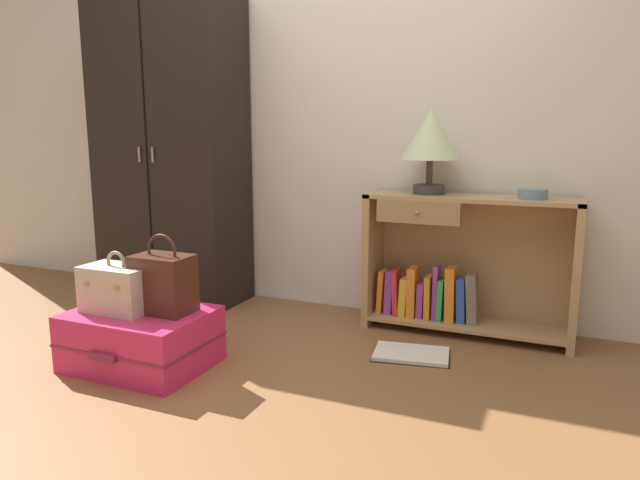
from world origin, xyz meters
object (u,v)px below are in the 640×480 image
(bowl, at_px, (533,194))
(open_book_on_floor, at_px, (411,354))
(train_case, at_px, (118,288))
(handbag, at_px, (163,283))
(bookshelf, at_px, (458,268))
(table_lamp, at_px, (431,138))
(suitcase_large, at_px, (141,338))
(wardrobe, at_px, (171,153))
(bottle, at_px, (72,337))

(bowl, bearing_deg, open_book_on_floor, -137.90)
(train_case, distance_m, handbag, 0.22)
(train_case, height_order, handbag, handbag)
(bookshelf, relative_size, table_lamp, 2.46)
(table_lamp, xyz_separation_m, train_case, (-1.18, -1.12, -0.68))
(bookshelf, bearing_deg, table_lamp, 177.74)
(table_lamp, relative_size, train_case, 1.40)
(handbag, bearing_deg, table_lamp, 47.06)
(suitcase_large, relative_size, train_case, 1.98)
(bowl, distance_m, handbag, 1.86)
(wardrobe, relative_size, handbag, 5.20)
(wardrobe, height_order, train_case, wardrobe)
(train_case, bearing_deg, open_book_on_floor, 27.94)
(wardrobe, xyz_separation_m, suitcase_large, (0.56, -1.00, -0.82))
(wardrobe, distance_m, bookshelf, 1.92)
(table_lamp, bearing_deg, bookshelf, -2.26)
(bookshelf, bearing_deg, open_book_on_floor, -105.80)
(table_lamp, xyz_separation_m, suitcase_large, (-1.08, -1.09, -0.92))
(bowl, bearing_deg, suitcase_large, -146.85)
(suitcase_large, bearing_deg, wardrobe, 119.24)
(table_lamp, distance_m, suitcase_large, 1.79)
(bookshelf, height_order, train_case, bookshelf)
(bottle, xyz_separation_m, open_book_on_floor, (1.55, 0.64, -0.08))
(table_lamp, relative_size, open_book_on_floor, 1.08)
(bookshelf, xyz_separation_m, table_lamp, (-0.18, 0.01, 0.70))
(handbag, bearing_deg, wardrobe, 124.94)
(bookshelf, bearing_deg, bowl, -3.82)
(bottle, bearing_deg, handbag, 6.77)
(wardrobe, bearing_deg, handbag, -55.06)
(bookshelf, height_order, table_lamp, table_lamp)
(wardrobe, height_order, table_lamp, wardrobe)
(bottle, bearing_deg, suitcase_large, 2.86)
(bowl, height_order, suitcase_large, bowl)
(train_case, xyz_separation_m, handbag, (0.20, 0.07, 0.03))
(handbag, bearing_deg, bowl, 33.94)
(wardrobe, height_order, handbag, wardrobe)
(table_lamp, xyz_separation_m, open_book_on_floor, (0.05, -0.47, -1.04))
(handbag, bearing_deg, bottle, -173.23)
(table_lamp, height_order, bowl, table_lamp)
(bookshelf, relative_size, bowl, 7.72)
(wardrobe, relative_size, suitcase_large, 2.99)
(suitcase_large, height_order, bottle, suitcase_large)
(table_lamp, bearing_deg, bottle, -143.57)
(wardrobe, bearing_deg, bookshelf, 2.48)
(suitcase_large, bearing_deg, open_book_on_floor, 28.60)
(bottle, bearing_deg, table_lamp, 36.43)
(suitcase_large, bearing_deg, table_lamp, 45.13)
(handbag, bearing_deg, train_case, -159.85)
(bookshelf, bearing_deg, handbag, -137.97)
(table_lamp, height_order, suitcase_large, table_lamp)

